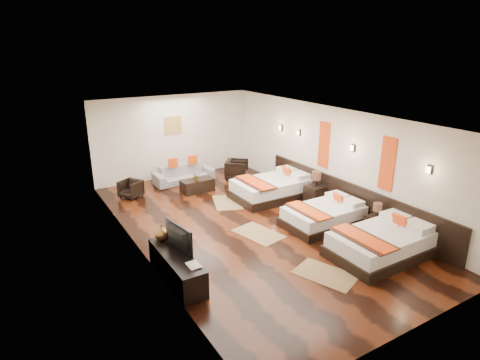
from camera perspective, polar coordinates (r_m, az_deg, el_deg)
floor at (r=10.38m, az=1.00°, el=-6.39°), size 5.50×9.50×0.01m
ceiling at (r=9.53m, az=1.09°, el=9.04°), size 5.50×9.50×0.01m
back_wall at (r=13.98m, az=-9.39°, el=6.08°), size 5.50×0.01×2.80m
left_wall at (r=8.80m, az=-14.33°, el=-1.85°), size 0.01×9.50×2.80m
right_wall at (r=11.50m, az=12.76°, el=3.13°), size 0.01×9.50×2.80m
headboard_panel at (r=11.24m, az=15.05°, el=-2.55°), size 0.08×6.60×0.90m
bed_near at (r=9.39m, az=19.44°, el=-8.41°), size 2.25×1.41×0.86m
bed_mid at (r=10.50m, az=11.84°, el=-4.91°), size 2.02×1.27×0.77m
bed_far at (r=12.12m, az=4.64°, el=-1.11°), size 2.32×1.46×0.89m
nightstand_a at (r=10.39m, az=18.64°, el=-5.74°), size 0.40×0.40×0.79m
nightstand_b at (r=11.77m, az=10.60°, el=-1.77°), size 0.50×0.50×0.98m
jute_mat_near at (r=8.49m, az=11.98°, el=-12.93°), size 1.13×1.39×0.01m
jute_mat_mid at (r=9.94m, az=2.64°, el=-7.57°), size 0.99×1.33×0.01m
jute_mat_far at (r=11.80m, az=-1.82°, el=-3.16°), size 1.12×1.39×0.01m
tv_console at (r=8.13m, az=-8.92°, el=-12.06°), size 0.50×1.80×0.55m
tv at (r=8.02m, az=-9.22°, el=-8.12°), size 0.25×0.94×0.53m
book at (r=7.53m, az=-7.37°, el=-12.09°), size 0.23×0.31×0.03m
figurine at (r=8.54m, az=-11.01°, el=-7.21°), size 0.42×0.42×0.34m
sofa at (r=13.55m, az=-7.98°, el=0.87°), size 1.98×0.78×0.58m
armchair_left at (r=12.53m, az=-15.20°, el=-1.23°), size 0.80×0.79×0.54m
armchair_right at (r=13.74m, az=-0.46°, el=1.50°), size 1.01×1.01×0.66m
coffee_table at (r=12.67m, az=-6.07°, el=-0.76°), size 1.01×0.53×0.40m
table_plant at (r=12.48m, az=-6.19°, el=0.55°), size 0.27×0.25×0.27m
orange_panel_a at (r=10.18m, az=20.11°, el=2.16°), size 0.04×0.40×1.30m
orange_panel_b at (r=11.63m, az=11.78°, el=4.89°), size 0.04×0.40×1.30m
sconce_near at (r=9.51m, az=25.18°, el=1.32°), size 0.07×0.12×0.18m
sconce_mid at (r=10.82m, az=15.65°, el=4.38°), size 0.07×0.12×0.18m
sconce_far at (r=12.38m, az=8.30°, el=6.64°), size 0.07×0.12×0.18m
sconce_lounge at (r=13.08m, az=5.80°, el=7.38°), size 0.07×0.12×0.18m
gold_artwork at (r=13.88m, az=-9.45°, el=7.67°), size 0.60×0.04×0.60m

